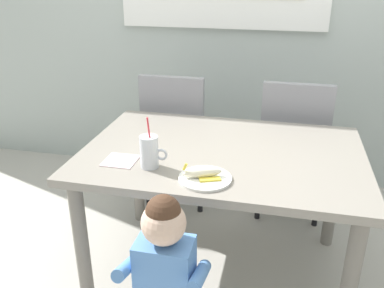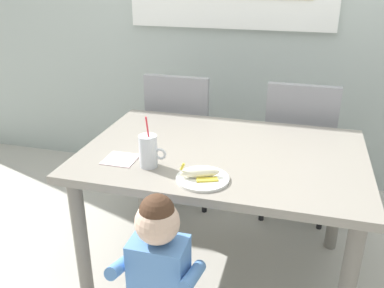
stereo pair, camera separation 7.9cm
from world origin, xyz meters
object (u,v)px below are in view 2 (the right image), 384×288
object	(u,v)px
peeled_banana	(200,173)
paper_napkin	(121,159)
toddler_standing	(159,265)
dining_table	(223,168)
dining_chair_left	(182,132)
milk_cup	(149,153)
dining_chair_right	(298,144)
snack_plate	(203,179)

from	to	relation	value
peeled_banana	paper_napkin	xyz separation A→B (m)	(-0.41, 0.09, -0.03)
peeled_banana	toddler_standing	bearing A→B (deg)	-104.14
dining_table	dining_chair_left	world-z (taller)	dining_chair_left
dining_table	toddler_standing	xyz separation A→B (m)	(-0.12, -0.65, -0.12)
toddler_standing	peeled_banana	bearing A→B (deg)	75.86
paper_napkin	milk_cup	bearing A→B (deg)	-9.94
paper_napkin	dining_table	bearing A→B (deg)	27.23
dining_chair_right	peeled_banana	world-z (taller)	dining_chair_right
dining_chair_right	milk_cup	xyz separation A→B (m)	(-0.65, -0.94, 0.27)
paper_napkin	snack_plate	bearing A→B (deg)	-12.19
milk_cup	peeled_banana	xyz separation A→B (m)	(0.26, -0.06, -0.04)
milk_cup	dining_chair_right	bearing A→B (deg)	55.19
toddler_standing	milk_cup	bearing A→B (deg)	114.69
toddler_standing	paper_napkin	bearing A→B (deg)	128.84
dining_table	dining_chair_left	distance (m)	0.80
dining_table	peeled_banana	size ratio (longest dim) A/B	7.89
dining_table	dining_chair_right	distance (m)	0.78
peeled_banana	dining_chair_right	bearing A→B (deg)	68.55
toddler_standing	paper_napkin	distance (m)	0.58
toddler_standing	peeled_banana	xyz separation A→B (m)	(0.08, 0.32, 0.25)
dining_chair_right	milk_cup	distance (m)	1.18
toddler_standing	dining_chair_right	bearing A→B (deg)	70.28
dining_chair_right	toddler_standing	bearing A→B (deg)	70.28
dining_table	dining_chair_left	xyz separation A→B (m)	(-0.42, 0.68, -0.11)
dining_chair_left	peeled_banana	world-z (taller)	dining_chair_left
dining_chair_left	peeled_banana	xyz separation A→B (m)	(0.38, -1.00, 0.24)
dining_chair_right	snack_plate	xyz separation A→B (m)	(-0.38, -1.00, 0.21)
dining_chair_left	dining_chair_right	size ratio (longest dim) A/B	1.00
dining_chair_left	milk_cup	xyz separation A→B (m)	(0.13, -0.94, 0.27)
dining_table	dining_chair_left	size ratio (longest dim) A/B	1.44
milk_cup	snack_plate	bearing A→B (deg)	-13.48
milk_cup	snack_plate	size ratio (longest dim) A/B	1.09
dining_chair_left	milk_cup	distance (m)	0.98
dining_table	milk_cup	world-z (taller)	milk_cup
toddler_standing	milk_cup	size ratio (longest dim) A/B	3.34
milk_cup	paper_napkin	size ratio (longest dim) A/B	1.67
dining_table	toddler_standing	bearing A→B (deg)	-100.23
dining_table	toddler_standing	size ratio (longest dim) A/B	1.65
dining_chair_right	milk_cup	size ratio (longest dim) A/B	3.83
snack_plate	paper_napkin	size ratio (longest dim) A/B	1.53
toddler_standing	snack_plate	size ratio (longest dim) A/B	3.64
paper_napkin	dining_chair_right	bearing A→B (deg)	48.44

